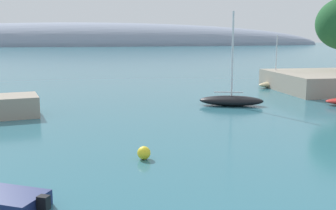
{
  "coord_description": "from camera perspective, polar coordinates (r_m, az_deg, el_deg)",
  "views": [
    {
      "loc": [
        -3.39,
        -8.97,
        7.1
      ],
      "look_at": [
        1.91,
        21.96,
        1.75
      ],
      "focal_mm": 44.9,
      "sensor_mm": 36.0,
      "label": 1
    }
  ],
  "objects": [
    {
      "name": "sailboat_black_outer_mooring",
      "position": [
        42.24,
        8.59,
        0.7
      ],
      "size": [
        6.71,
        4.02,
        9.25
      ],
      "rotation": [
        0.0,
        0.0,
        5.98
      ],
      "color": "black",
      "rests_on": "water"
    },
    {
      "name": "distant_ridge",
      "position": [
        261.0,
        -11.25,
        7.94
      ],
      "size": [
        300.56,
        54.42,
        27.28
      ],
      "primitive_type": "ellipsoid",
      "color": "gray",
      "rests_on": "ground"
    },
    {
      "name": "mooring_buoy_yellow",
      "position": [
        24.12,
        -3.29,
        -6.51
      ],
      "size": [
        0.76,
        0.76,
        0.76
      ],
      "primitive_type": "sphere",
      "color": "yellow",
      "rests_on": "water"
    },
    {
      "name": "sailboat_sand_near_shore",
      "position": [
        58.08,
        14.34,
        2.82
      ],
      "size": [
        5.84,
        3.54,
        6.93
      ],
      "rotation": [
        0.0,
        0.0,
        3.51
      ],
      "color": "#C6B284",
      "rests_on": "water"
    }
  ]
}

